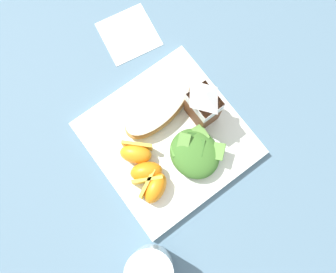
{
  "coord_description": "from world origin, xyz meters",
  "views": [
    {
      "loc": [
        0.12,
        -0.09,
        0.71
      ],
      "look_at": [
        0.0,
        0.0,
        0.03
      ],
      "focal_mm": 38.92,
      "sensor_mm": 36.0,
      "label": 1
    }
  ],
  "objects_px": {
    "white_plate": "(168,139)",
    "cheesy_pizza_bread": "(159,105)",
    "paper_napkin": "(129,34)",
    "green_salad_pile": "(195,153)",
    "orange_wedge_middle": "(146,173)",
    "orange_wedge_front": "(136,153)",
    "orange_wedge_rear": "(154,188)",
    "milk_carton": "(202,103)",
    "drinking_clear_cup": "(150,270)"
  },
  "relations": [
    {
      "from": "milk_carton",
      "to": "drinking_clear_cup",
      "type": "bearing_deg",
      "value": -54.32
    },
    {
      "from": "green_salad_pile",
      "to": "cheesy_pizza_bread",
      "type": "bearing_deg",
      "value": 178.71
    },
    {
      "from": "cheesy_pizza_bread",
      "to": "orange_wedge_front",
      "type": "bearing_deg",
      "value": -60.46
    },
    {
      "from": "green_salad_pile",
      "to": "milk_carton",
      "type": "relative_size",
      "value": 0.91
    },
    {
      "from": "orange_wedge_rear",
      "to": "drinking_clear_cup",
      "type": "distance_m",
      "value": 0.14
    },
    {
      "from": "orange_wedge_middle",
      "to": "cheesy_pizza_bread",
      "type": "bearing_deg",
      "value": 133.92
    },
    {
      "from": "green_salad_pile",
      "to": "paper_napkin",
      "type": "relative_size",
      "value": 0.91
    },
    {
      "from": "orange_wedge_rear",
      "to": "drinking_clear_cup",
      "type": "bearing_deg",
      "value": -38.74
    },
    {
      "from": "cheesy_pizza_bread",
      "to": "milk_carton",
      "type": "bearing_deg",
      "value": 46.48
    },
    {
      "from": "orange_wedge_rear",
      "to": "paper_napkin",
      "type": "relative_size",
      "value": 0.63
    },
    {
      "from": "cheesy_pizza_bread",
      "to": "orange_wedge_front",
      "type": "height_order",
      "value": "orange_wedge_front"
    },
    {
      "from": "white_plate",
      "to": "paper_napkin",
      "type": "distance_m",
      "value": 0.24
    },
    {
      "from": "cheesy_pizza_bread",
      "to": "orange_wedge_rear",
      "type": "distance_m",
      "value": 0.16
    },
    {
      "from": "cheesy_pizza_bread",
      "to": "orange_wedge_middle",
      "type": "relative_size",
      "value": 2.6
    },
    {
      "from": "white_plate",
      "to": "cheesy_pizza_bread",
      "type": "distance_m",
      "value": 0.07
    },
    {
      "from": "orange_wedge_rear",
      "to": "milk_carton",
      "type": "bearing_deg",
      "value": 113.11
    },
    {
      "from": "white_plate",
      "to": "paper_napkin",
      "type": "height_order",
      "value": "white_plate"
    },
    {
      "from": "drinking_clear_cup",
      "to": "orange_wedge_front",
      "type": "bearing_deg",
      "value": 151.57
    },
    {
      "from": "milk_carton",
      "to": "orange_wedge_rear",
      "type": "bearing_deg",
      "value": -66.89
    },
    {
      "from": "orange_wedge_rear",
      "to": "paper_napkin",
      "type": "bearing_deg",
      "value": 153.4
    },
    {
      "from": "white_plate",
      "to": "paper_napkin",
      "type": "bearing_deg",
      "value": 163.32
    },
    {
      "from": "cheesy_pizza_bread",
      "to": "milk_carton",
      "type": "relative_size",
      "value": 1.65
    },
    {
      "from": "orange_wedge_rear",
      "to": "orange_wedge_front",
      "type": "bearing_deg",
      "value": 171.61
    },
    {
      "from": "orange_wedge_front",
      "to": "paper_napkin",
      "type": "xyz_separation_m",
      "value": [
        -0.23,
        0.14,
        -0.03
      ]
    },
    {
      "from": "orange_wedge_middle",
      "to": "drinking_clear_cup",
      "type": "distance_m",
      "value": 0.17
    },
    {
      "from": "white_plate",
      "to": "orange_wedge_front",
      "type": "bearing_deg",
      "value": -97.47
    },
    {
      "from": "white_plate",
      "to": "milk_carton",
      "type": "relative_size",
      "value": 2.55
    },
    {
      "from": "milk_carton",
      "to": "orange_wedge_front",
      "type": "xyz_separation_m",
      "value": [
        -0.0,
        -0.15,
        -0.04
      ]
    },
    {
      "from": "milk_carton",
      "to": "orange_wedge_middle",
      "type": "relative_size",
      "value": 1.57
    },
    {
      "from": "white_plate",
      "to": "cheesy_pizza_bread",
      "type": "relative_size",
      "value": 1.54
    },
    {
      "from": "cheesy_pizza_bread",
      "to": "milk_carton",
      "type": "distance_m",
      "value": 0.09
    },
    {
      "from": "paper_napkin",
      "to": "white_plate",
      "type": "bearing_deg",
      "value": -16.68
    },
    {
      "from": "paper_napkin",
      "to": "orange_wedge_rear",
      "type": "bearing_deg",
      "value": -26.6
    },
    {
      "from": "orange_wedge_front",
      "to": "orange_wedge_rear",
      "type": "bearing_deg",
      "value": -8.39
    },
    {
      "from": "milk_carton",
      "to": "drinking_clear_cup",
      "type": "height_order",
      "value": "milk_carton"
    },
    {
      "from": "green_salad_pile",
      "to": "orange_wedge_middle",
      "type": "height_order",
      "value": "green_salad_pile"
    },
    {
      "from": "paper_napkin",
      "to": "milk_carton",
      "type": "bearing_deg",
      "value": 2.77
    },
    {
      "from": "white_plate",
      "to": "green_salad_pile",
      "type": "relative_size",
      "value": 2.8
    },
    {
      "from": "cheesy_pizza_bread",
      "to": "green_salad_pile",
      "type": "xyz_separation_m",
      "value": [
        0.12,
        -0.0,
        0.0
      ]
    },
    {
      "from": "white_plate",
      "to": "drinking_clear_cup",
      "type": "bearing_deg",
      "value": -43.88
    },
    {
      "from": "cheesy_pizza_bread",
      "to": "green_salad_pile",
      "type": "distance_m",
      "value": 0.12
    },
    {
      "from": "green_salad_pile",
      "to": "milk_carton",
      "type": "distance_m",
      "value": 0.1
    },
    {
      "from": "orange_wedge_front",
      "to": "drinking_clear_cup",
      "type": "distance_m",
      "value": 0.21
    },
    {
      "from": "green_salad_pile",
      "to": "orange_wedge_front",
      "type": "bearing_deg",
      "value": -127.2
    },
    {
      "from": "orange_wedge_rear",
      "to": "paper_napkin",
      "type": "height_order",
      "value": "orange_wedge_rear"
    },
    {
      "from": "white_plate",
      "to": "orange_wedge_front",
      "type": "height_order",
      "value": "orange_wedge_front"
    },
    {
      "from": "cheesy_pizza_bread",
      "to": "paper_napkin",
      "type": "height_order",
      "value": "cheesy_pizza_bread"
    },
    {
      "from": "orange_wedge_front",
      "to": "orange_wedge_middle",
      "type": "bearing_deg",
      "value": -8.32
    },
    {
      "from": "orange_wedge_front",
      "to": "paper_napkin",
      "type": "distance_m",
      "value": 0.27
    },
    {
      "from": "orange_wedge_rear",
      "to": "drinking_clear_cup",
      "type": "relative_size",
      "value": 0.64
    }
  ]
}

